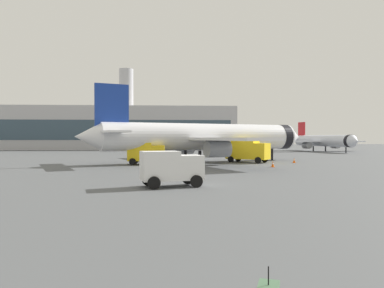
% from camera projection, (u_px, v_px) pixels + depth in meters
% --- Properties ---
extents(airplane_at_gate, '(34.34, 31.48, 10.50)m').
position_uv_depth(airplane_at_gate, '(203.00, 137.00, 54.27)').
color(airplane_at_gate, white).
rests_on(airplane_at_gate, ground).
extents(airplane_taxiing, '(24.47, 26.95, 7.95)m').
position_uv_depth(airplane_taxiing, '(323.00, 141.00, 96.76)').
color(airplane_taxiing, silver).
rests_on(airplane_taxiing, ground).
extents(service_truck, '(4.89, 2.69, 2.90)m').
position_uv_depth(service_truck, '(146.00, 152.00, 49.87)').
color(service_truck, yellow).
rests_on(service_truck, ground).
extents(fuel_truck, '(6.26, 5.48, 3.20)m').
position_uv_depth(fuel_truck, '(247.00, 150.00, 54.14)').
color(fuel_truck, yellow).
rests_on(fuel_truck, ground).
extents(cargo_van, '(4.75, 3.22, 2.60)m').
position_uv_depth(cargo_van, '(171.00, 167.00, 27.33)').
color(cargo_van, white).
rests_on(cargo_van, ground).
extents(safety_cone_near, '(0.44, 0.44, 0.74)m').
position_uv_depth(safety_cone_near, '(148.00, 162.00, 50.03)').
color(safety_cone_near, '#F2590C').
rests_on(safety_cone_near, ground).
extents(safety_cone_mid, '(0.44, 0.44, 0.75)m').
position_uv_depth(safety_cone_mid, '(273.00, 164.00, 45.54)').
color(safety_cone_mid, '#F2590C').
rests_on(safety_cone_mid, ground).
extents(safety_cone_far, '(0.44, 0.44, 0.67)m').
position_uv_depth(safety_cone_far, '(294.00, 161.00, 53.26)').
color(safety_cone_far, '#F2590C').
rests_on(safety_cone_far, ground).
extents(terminal_building, '(80.03, 17.68, 24.92)m').
position_uv_depth(terminal_building, '(105.00, 128.00, 116.97)').
color(terminal_building, '#B2B2B7').
rests_on(terminal_building, ground).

